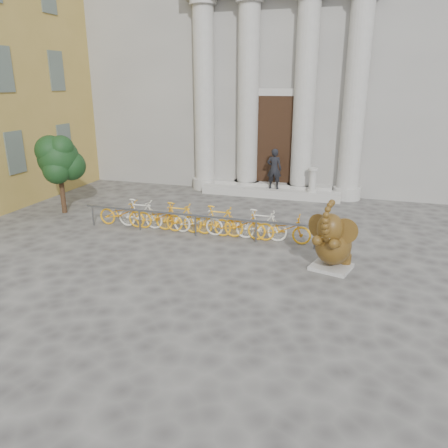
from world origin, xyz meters
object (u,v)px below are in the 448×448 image
(bike_rack, at_px, (198,219))
(pedestrian, at_px, (274,169))
(elephant_statue, at_px, (333,244))
(tree, at_px, (59,159))

(bike_rack, xyz_separation_m, pedestrian, (1.43, 5.52, 0.72))
(elephant_statue, distance_m, bike_rack, 4.68)
(tree, bearing_deg, bike_rack, -7.59)
(tree, distance_m, pedestrian, 8.62)
(elephant_statue, xyz_separation_m, pedestrian, (-2.95, 7.17, 0.50))
(bike_rack, relative_size, tree, 2.72)
(bike_rack, relative_size, pedestrian, 4.62)
(bike_rack, distance_m, pedestrian, 5.75)
(pedestrian, bearing_deg, bike_rack, 75.91)
(bike_rack, bearing_deg, pedestrian, 75.47)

